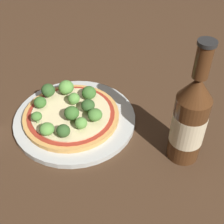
{
  "coord_description": "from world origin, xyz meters",
  "views": [
    {
      "loc": [
        -0.03,
        -0.51,
        0.47
      ],
      "look_at": [
        0.08,
        -0.07,
        0.06
      ],
      "focal_mm": 50.0,
      "sensor_mm": 36.0,
      "label": 1
    }
  ],
  "objects": [
    {
      "name": "broccoli_floret_2",
      "position": [
        0.04,
        -0.02,
        0.04
      ],
      "size": [
        0.03,
        0.03,
        0.03
      ],
      "color": "#7A9E5B",
      "rests_on": "pizza"
    },
    {
      "name": "broccoli_floret_6",
      "position": [
        0.05,
        -0.05,
        0.04
      ],
      "size": [
        0.03,
        0.03,
        0.03
      ],
      "color": "#7A9E5B",
      "rests_on": "pizza"
    },
    {
      "name": "broccoli_floret_0",
      "position": [
        0.05,
        0.03,
        0.04
      ],
      "size": [
        0.03,
        0.03,
        0.03
      ],
      "color": "#7A9E5B",
      "rests_on": "pizza"
    },
    {
      "name": "broccoli_floret_1",
      "position": [
        -0.02,
        -0.08,
        0.04
      ],
      "size": [
        0.03,
        0.03,
        0.03
      ],
      "color": "#7A9E5B",
      "rests_on": "pizza"
    },
    {
      "name": "broccoli_floret_11",
      "position": [
        -0.06,
        0.02,
        0.04
      ],
      "size": [
        0.03,
        0.03,
        0.02
      ],
      "color": "#7A9E5B",
      "rests_on": "pizza"
    },
    {
      "name": "beer_bottle",
      "position": [
        0.2,
        -0.15,
        0.09
      ],
      "size": [
        0.06,
        0.06,
        0.25
      ],
      "color": "#472814",
      "rests_on": "ground_plane"
    },
    {
      "name": "ground_plane",
      "position": [
        0.0,
        0.0,
        0.0
      ],
      "size": [
        3.0,
        3.0,
        0.0
      ],
      "primitive_type": "plane",
      "color": "#3D2819"
    },
    {
      "name": "broccoli_floret_9",
      "position": [
        -0.0,
        0.05,
        0.04
      ],
      "size": [
        0.03,
        0.03,
        0.03
      ],
      "color": "#7A9E5B",
      "rests_on": "pizza"
    },
    {
      "name": "broccoli_floret_7",
      "position": [
        -0.04,
        0.05,
        0.04
      ],
      "size": [
        0.03,
        0.03,
        0.03
      ],
      "color": "#7A9E5B",
      "rests_on": "pizza"
    },
    {
      "name": "broccoli_floret_3",
      "position": [
        -0.05,
        -0.06,
        0.04
      ],
      "size": [
        0.03,
        0.03,
        0.03
      ],
      "color": "#7A9E5B",
      "rests_on": "pizza"
    },
    {
      "name": "pizza",
      "position": [
        -0.0,
        -0.01,
        0.02
      ],
      "size": [
        0.21,
        0.21,
        0.01
      ],
      "color": "tan",
      "rests_on": "plate"
    },
    {
      "name": "broccoli_floret_8",
      "position": [
        0.01,
        -0.06,
        0.04
      ],
      "size": [
        0.03,
        0.03,
        0.03
      ],
      "color": "#7A9E5B",
      "rests_on": "pizza"
    },
    {
      "name": "broccoli_floret_5",
      "position": [
        -0.07,
        -0.02,
        0.04
      ],
      "size": [
        0.02,
        0.02,
        0.02
      ],
      "color": "#7A9E5B",
      "rests_on": "pizza"
    },
    {
      "name": "plate",
      "position": [
        0.01,
        -0.01,
        0.01
      ],
      "size": [
        0.26,
        0.26,
        0.01
      ],
      "color": "#B2B7B2",
      "rests_on": "ground_plane"
    },
    {
      "name": "broccoli_floret_4",
      "position": [
        0.01,
        0.02,
        0.04
      ],
      "size": [
        0.03,
        0.03,
        0.03
      ],
      "color": "#7A9E5B",
      "rests_on": "pizza"
    },
    {
      "name": "broccoli_floret_10",
      "position": [
        0.0,
        -0.03,
        0.04
      ],
      "size": [
        0.03,
        0.03,
        0.03
      ],
      "color": "#7A9E5B",
      "rests_on": "pizza"
    }
  ]
}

